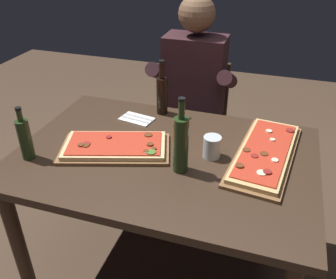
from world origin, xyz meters
The scene contains 11 objects.
ground_plane centered at (0.00, 0.00, 0.00)m, with size 6.40×6.40×0.00m, color #4C3828.
dining_table centered at (0.00, 0.00, 0.64)m, with size 1.40×0.96×0.74m.
pizza_rectangular_front centered at (-0.24, -0.04, 0.76)m, with size 0.57×0.41×0.05m.
pizza_rectangular_left centered at (0.45, 0.12, 0.76)m, with size 0.32×0.66×0.05m.
wine_bottle_dark centered at (-0.15, 0.40, 0.86)m, with size 0.06×0.06×0.31m.
oil_bottle_amber centered at (-0.59, -0.22, 0.84)m, with size 0.06×0.06×0.26m.
vinegar_bottle_green centered at (0.11, -0.10, 0.88)m, with size 0.07×0.07×0.35m.
tumbler_near_camera centered at (0.21, 0.05, 0.79)m, with size 0.08×0.08×0.10m.
napkin_cutlery_set centered at (-0.26, 0.28, 0.74)m, with size 0.20×0.14×0.01m.
diner_chair centered at (-0.06, 0.86, 0.49)m, with size 0.44×0.44×0.87m.
seated_diner centered at (-0.06, 0.74, 0.74)m, with size 0.53×0.41×1.33m.
Camera 1 is at (0.45, -1.36, 1.68)m, focal length 38.80 mm.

